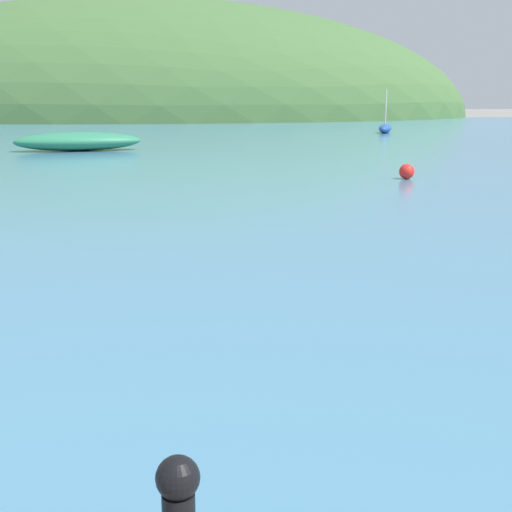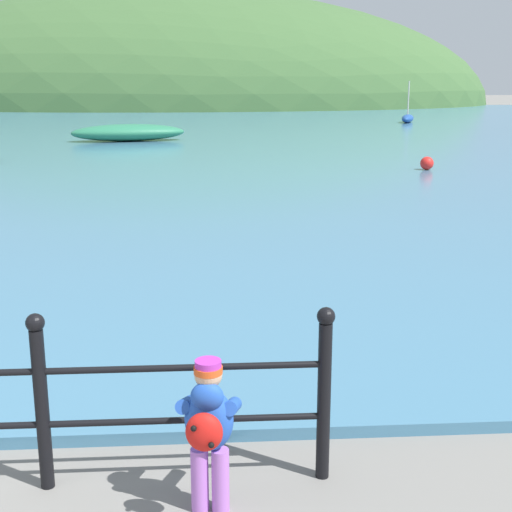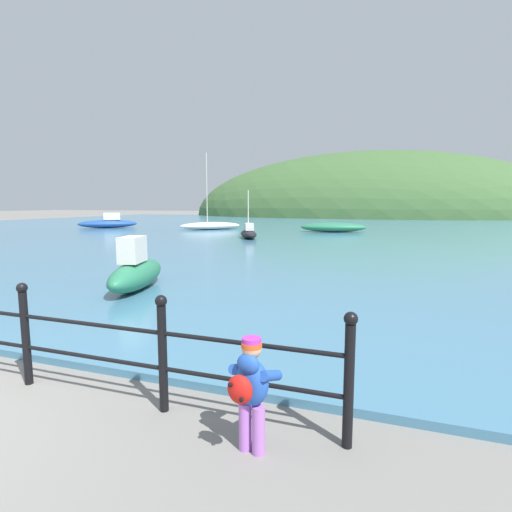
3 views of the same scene
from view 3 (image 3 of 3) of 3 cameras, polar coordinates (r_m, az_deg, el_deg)
The scene contains 9 objects.
water at distance 34.17m, azimuth 11.84°, elevation 3.92°, with size 80.00×60.00×0.10m, color teal.
far_hillside at distance 68.24m, azimuth 15.74°, elevation 5.48°, with size 59.93×32.96×20.78m.
iron_railing at distance 5.39m, azimuth -30.09°, elevation -9.23°, with size 7.46×0.12×1.21m.
child_in_coat at distance 3.48m, azimuth -0.80°, elevation -17.91°, with size 0.42×0.55×1.00m.
boat_nearest_quay at distance 23.22m, azimuth -1.07°, elevation 3.30°, with size 2.09×2.95×2.76m.
boat_green_fishing at distance 35.17m, azimuth -20.35°, elevation 4.44°, with size 4.51×3.98×1.24m.
boat_white_sailboat at distance 9.80m, azimuth -16.75°, elevation -2.18°, with size 1.52×2.90×1.25m.
boat_blue_hull at distance 28.69m, azimuth 10.97°, elevation 4.06°, with size 4.71×2.27×0.67m.
boat_twin_mast at distance 31.11m, azimuth -6.54°, elevation 4.35°, with size 4.53×4.19×5.80m.
Camera 3 is at (4.55, -1.80, 2.10)m, focal length 28.00 mm.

